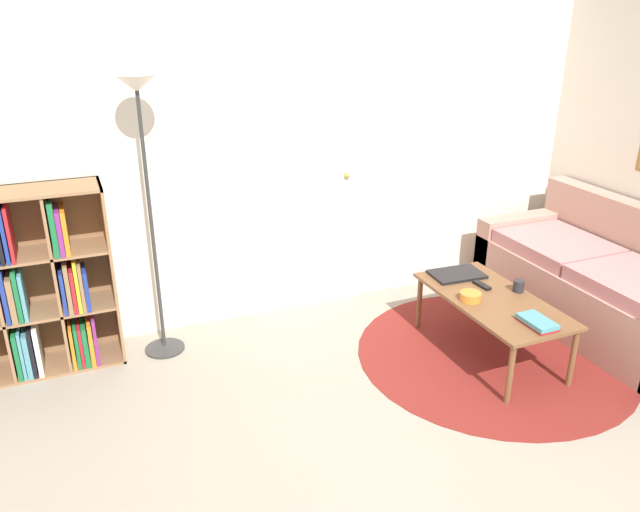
% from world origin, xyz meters
% --- Properties ---
extents(wall_back, '(7.76, 0.11, 2.60)m').
position_xyz_m(wall_back, '(0.01, 2.36, 1.29)').
color(wall_back, silver).
rests_on(wall_back, ground_plane).
extents(rug, '(1.80, 1.80, 0.01)m').
position_xyz_m(rug, '(1.01, 1.16, 0.00)').
color(rug, maroon).
rests_on(rug, ground_plane).
extents(bookshelf, '(0.99, 0.34, 1.17)m').
position_xyz_m(bookshelf, '(-1.79, 2.15, 0.54)').
color(bookshelf, '#936B47').
rests_on(bookshelf, ground_plane).
extents(floor_lamp, '(0.26, 0.26, 1.80)m').
position_xyz_m(floor_lamp, '(-1.00, 2.07, 1.41)').
color(floor_lamp, '#333333').
rests_on(floor_lamp, ground_plane).
extents(couch, '(0.83, 1.84, 0.84)m').
position_xyz_m(couch, '(2.01, 1.22, 0.29)').
color(couch, tan).
rests_on(couch, ground_plane).
extents(coffee_table, '(0.54, 1.08, 0.41)m').
position_xyz_m(coffee_table, '(0.97, 1.19, 0.37)').
color(coffee_table, brown).
rests_on(coffee_table, ground_plane).
extents(laptop, '(0.37, 0.26, 0.02)m').
position_xyz_m(laptop, '(0.96, 1.58, 0.42)').
color(laptop, black).
rests_on(laptop, coffee_table).
extents(bowl, '(0.13, 0.13, 0.05)m').
position_xyz_m(bowl, '(0.82, 1.22, 0.44)').
color(bowl, orange).
rests_on(bowl, coffee_table).
extents(book_stack_on_table, '(0.14, 0.23, 0.04)m').
position_xyz_m(book_stack_on_table, '(0.99, 0.79, 0.43)').
color(book_stack_on_table, '#B21E23').
rests_on(book_stack_on_table, coffee_table).
extents(cup, '(0.07, 0.07, 0.08)m').
position_xyz_m(cup, '(1.19, 1.20, 0.45)').
color(cup, '#28282D').
rests_on(cup, coffee_table).
extents(remote, '(0.05, 0.15, 0.02)m').
position_xyz_m(remote, '(1.01, 1.36, 0.42)').
color(remote, black).
rests_on(remote, coffee_table).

